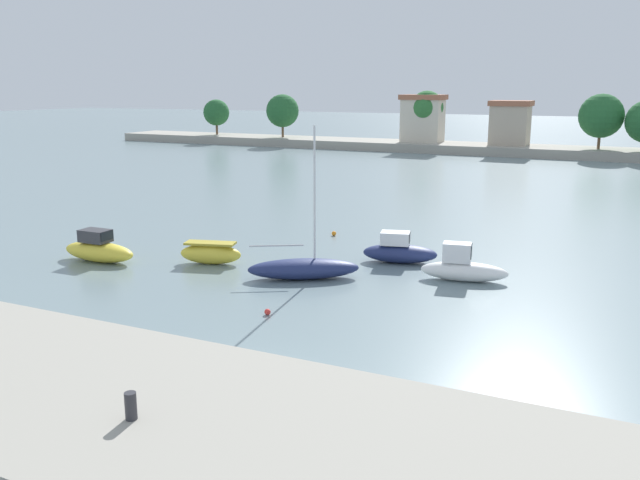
{
  "coord_description": "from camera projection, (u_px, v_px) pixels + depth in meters",
  "views": [
    {
      "loc": [
        10.7,
        -16.44,
        9.09
      ],
      "look_at": [
        -4.67,
        15.42,
        0.99
      ],
      "focal_mm": 38.09,
      "sensor_mm": 36.0,
      "label": 1
    }
  ],
  "objects": [
    {
      "name": "ground_plane",
      "position": [
        240.0,
        386.0,
        20.99
      ],
      "size": [
        400.0,
        400.0,
        0.0
      ],
      "primitive_type": "plane",
      "color": "slate"
    },
    {
      "name": "seawall_embankment",
      "position": [
        90.0,
        439.0,
        15.27
      ],
      "size": [
        87.71,
        6.7,
        2.62
      ],
      "primitive_type": "cube",
      "color": "#9E998C",
      "rests_on": "ground"
    },
    {
      "name": "mooring_bollard",
      "position": [
        131.0,
        406.0,
        13.39
      ],
      "size": [
        0.24,
        0.24,
        0.57
      ],
      "primitive_type": "cylinder",
      "color": "#2D2D33",
      "rests_on": "seawall_embankment"
    },
    {
      "name": "moored_boat_0",
      "position": [
        99.0,
        250.0,
        35.68
      ],
      "size": [
        4.39,
        1.57,
        1.69
      ],
      "rotation": [
        0.0,
        0.0,
        0.02
      ],
      "color": "yellow",
      "rests_on": "ground"
    },
    {
      "name": "moored_boat_1",
      "position": [
        211.0,
        253.0,
        35.19
      ],
      "size": [
        3.42,
        1.93,
        1.16
      ],
      "rotation": [
        0.0,
        0.0,
        0.28
      ],
      "color": "yellow",
      "rests_on": "ground"
    },
    {
      "name": "moored_boat_2",
      "position": [
        304.0,
        268.0,
        32.48
      ],
      "size": [
        5.38,
        4.04,
        7.29
      ],
      "rotation": [
        0.0,
        0.0,
        0.53
      ],
      "color": "navy",
      "rests_on": "ground"
    },
    {
      "name": "moored_boat_3",
      "position": [
        399.0,
        251.0,
        35.45
      ],
      "size": [
        4.12,
        2.4,
        1.63
      ],
      "rotation": [
        0.0,
        0.0,
        0.25
      ],
      "color": "navy",
      "rests_on": "ground"
    },
    {
      "name": "moored_boat_4",
      "position": [
        463.0,
        268.0,
        32.13
      ],
      "size": [
        4.25,
        1.92,
        1.82
      ],
      "rotation": [
        0.0,
        0.0,
        0.18
      ],
      "color": "white",
      "rests_on": "ground"
    },
    {
      "name": "mooring_buoy_0",
      "position": [
        268.0,
        312.0,
        27.43
      ],
      "size": [
        0.26,
        0.26,
        0.26
      ],
      "primitive_type": "sphere",
      "color": "red",
      "rests_on": "ground"
    },
    {
      "name": "mooring_buoy_1",
      "position": [
        334.0,
        233.0,
        41.86
      ],
      "size": [
        0.29,
        0.29,
        0.29
      ],
      "primitive_type": "sphere",
      "color": "orange",
      "rests_on": "ground"
    },
    {
      "name": "distant_shoreline",
      "position": [
        570.0,
        137.0,
        87.13
      ],
      "size": [
        137.43,
        8.24,
        8.34
      ],
      "color": "#9E998C",
      "rests_on": "ground"
    }
  ]
}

